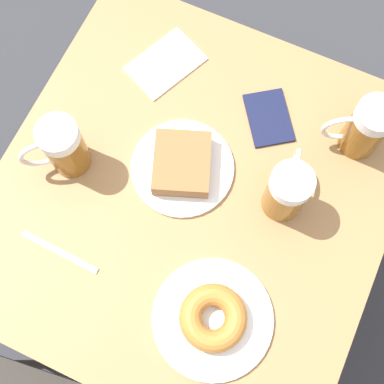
# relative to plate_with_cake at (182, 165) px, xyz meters

# --- Properties ---
(ground_plane) EXTENTS (8.00, 8.00, 0.00)m
(ground_plane) POSITION_rel_plate_with_cake_xyz_m (-0.04, 0.04, -0.79)
(ground_plane) COLOR #333338
(table) EXTENTS (0.80, 0.84, 0.77)m
(table) POSITION_rel_plate_with_cake_xyz_m (-0.04, 0.04, -0.10)
(table) COLOR #997044
(table) RESTS_ON ground_plane
(plate_with_cake) EXTENTS (0.22, 0.22, 0.05)m
(plate_with_cake) POSITION_rel_plate_with_cake_xyz_m (0.00, 0.00, 0.00)
(plate_with_cake) COLOR white
(plate_with_cake) RESTS_ON table
(plate_with_donut) EXTENTS (0.23, 0.23, 0.05)m
(plate_with_donut) POSITION_rel_plate_with_cake_xyz_m (-0.18, 0.26, -0.00)
(plate_with_donut) COLOR white
(plate_with_donut) RESTS_ON table
(beer_mug_left) EXTENTS (0.08, 0.13, 0.15)m
(beer_mug_left) POSITION_rel_plate_with_cake_xyz_m (-0.22, -0.02, 0.05)
(beer_mug_left) COLOR #8C5619
(beer_mug_left) RESTS_ON table
(beer_mug_center) EXTENTS (0.13, 0.08, 0.15)m
(beer_mug_center) POSITION_rel_plate_with_cake_xyz_m (-0.31, -0.21, 0.05)
(beer_mug_center) COLOR #8C5619
(beer_mug_center) RESTS_ON table
(beer_mug_right) EXTENTS (0.11, 0.11, 0.15)m
(beer_mug_right) POSITION_rel_plate_with_cake_xyz_m (0.22, 0.08, 0.05)
(beer_mug_right) COLOR #8C5619
(beer_mug_right) RESTS_ON table
(napkin_folded) EXTENTS (0.16, 0.19, 0.00)m
(napkin_folded) POSITION_rel_plate_with_cake_xyz_m (0.14, -0.21, -0.02)
(napkin_folded) COLOR white
(napkin_folded) RESTS_ON table
(fork) EXTENTS (0.17, 0.02, 0.00)m
(fork) POSITION_rel_plate_with_cake_xyz_m (0.15, 0.26, -0.02)
(fork) COLOR silver
(fork) RESTS_ON table
(passport_near_edge) EXTENTS (0.14, 0.15, 0.01)m
(passport_near_edge) POSITION_rel_plate_with_cake_xyz_m (-0.12, -0.18, -0.02)
(passport_near_edge) COLOR #141938
(passport_near_edge) RESTS_ON table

